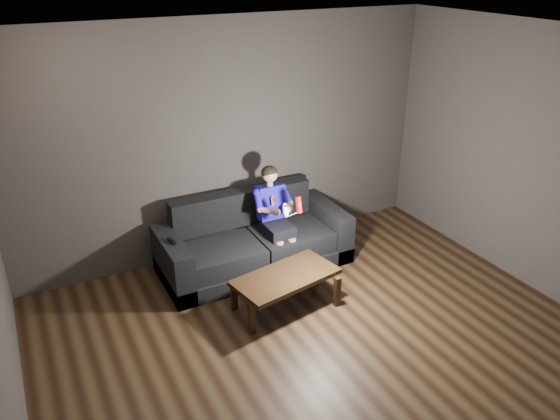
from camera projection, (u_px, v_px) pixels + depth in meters
floor at (347, 370)px, 4.71m from camera, size 5.00×5.00×0.00m
back_wall at (229, 140)px, 6.14m from camera, size 5.00×0.04×2.70m
ceiling at (369, 49)px, 3.55m from camera, size 5.00×5.00×0.02m
sofa at (253, 245)px, 6.19m from camera, size 2.11×0.91×0.81m
child at (274, 209)px, 6.06m from camera, size 0.43×0.53×1.06m
wii_remote_red at (299, 205)px, 5.68m from camera, size 0.06×0.08×0.18m
nunchuk_white at (286, 210)px, 5.63m from camera, size 0.07×0.10×0.16m
wii_remote_black at (172, 241)px, 5.59m from camera, size 0.05×0.15×0.03m
coffee_table at (286, 279)px, 5.41m from camera, size 1.12×0.71×0.38m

